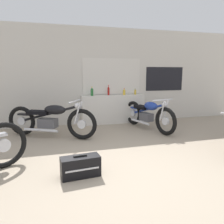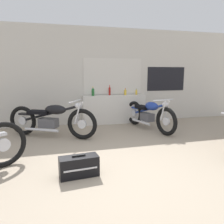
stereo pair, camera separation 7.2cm
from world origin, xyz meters
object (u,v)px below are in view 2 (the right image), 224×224
object	(u,v)px
bottle_left_center	(110,91)
bottle_center	(125,92)
bottle_right_center	(136,92)
hard_case_black	(79,166)
bottle_leftmost	(93,92)
motorcycle_blue	(149,114)
motorcycle_black	(51,119)

from	to	relation	value
bottle_left_center	bottle_center	size ratio (longest dim) A/B	1.50
bottle_right_center	bottle_left_center	bearing A→B (deg)	176.51
bottle_left_center	hard_case_black	xyz separation A→B (m)	(-1.27, -3.23, -0.83)
bottle_leftmost	bottle_right_center	bearing A→B (deg)	0.90
bottle_left_center	hard_case_black	distance (m)	3.57
bottle_left_center	hard_case_black	world-z (taller)	bottle_left_center
bottle_left_center	bottle_right_center	world-z (taller)	bottle_left_center
bottle_left_center	bottle_center	bearing A→B (deg)	-8.19
bottle_leftmost	hard_case_black	xyz separation A→B (m)	(-0.76, -3.16, -0.82)
bottle_left_center	motorcycle_blue	bearing A→B (deg)	-49.69
bottle_right_center	motorcycle_blue	size ratio (longest dim) A/B	0.09
motorcycle_black	motorcycle_blue	bearing A→B (deg)	1.64
bottle_leftmost	bottle_right_center	distance (m)	1.34
hard_case_black	motorcycle_black	bearing A→B (deg)	100.64
bottle_left_center	motorcycle_blue	world-z (taller)	bottle_left_center
motorcycle_blue	motorcycle_black	size ratio (longest dim) A/B	0.97
bottle_leftmost	bottle_center	xyz separation A→B (m)	(0.98, 0.00, -0.03)
motorcycle_black	hard_case_black	distance (m)	2.24
bottle_leftmost	motorcycle_black	distance (m)	1.62
motorcycle_black	bottle_right_center	bearing A→B (deg)	21.76
bottle_right_center	motorcycle_black	xyz separation A→B (m)	(-2.51, -1.00, -0.50)
bottle_leftmost	hard_case_black	bearing A→B (deg)	-103.59
bottle_right_center	hard_case_black	world-z (taller)	bottle_right_center
bottle_leftmost	motorcycle_blue	bearing A→B (deg)	-34.10
bottle_center	bottle_right_center	bearing A→B (deg)	2.65
bottle_right_center	hard_case_black	bearing A→B (deg)	-123.43
hard_case_black	bottle_center	bearing A→B (deg)	61.19
bottle_leftmost	bottle_left_center	size ratio (longest dim) A/B	0.88
bottle_left_center	motorcycle_black	xyz separation A→B (m)	(-1.68, -1.05, -0.56)
bottle_left_center	motorcycle_blue	distance (m)	1.41
bottle_center	motorcycle_black	size ratio (longest dim) A/B	0.10
bottle_left_center	bottle_right_center	xyz separation A→B (m)	(0.83, -0.05, -0.05)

